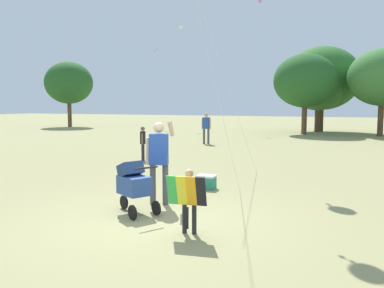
{
  "coord_description": "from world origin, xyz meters",
  "views": [
    {
      "loc": [
        3.32,
        -6.38,
        2.15
      ],
      "look_at": [
        0.21,
        1.42,
        1.3
      ],
      "focal_mm": 37.81,
      "sensor_mm": 36.0,
      "label": 1
    }
  ],
  "objects": [
    {
      "name": "stroller",
      "position": [
        -0.61,
        0.4,
        0.61
      ],
      "size": [
        1.08,
        0.85,
        1.03
      ],
      "color": "black",
      "rests_on": "ground"
    },
    {
      "name": "cooler_box",
      "position": [
        -0.05,
        3.06,
        0.18
      ],
      "size": [
        0.45,
        0.33,
        0.35
      ],
      "color": "#288466",
      "rests_on": "ground"
    },
    {
      "name": "person_adult_flyer",
      "position": [
        -0.45,
        1.2,
        1.06
      ],
      "size": [
        0.58,
        0.64,
        1.84
      ],
      "color": "#4C4C51",
      "rests_on": "ground"
    },
    {
      "name": "person_kid_running",
      "position": [
        -3.85,
        13.62,
        0.97
      ],
      "size": [
        0.53,
        0.25,
        1.64
      ],
      "color": "#4C4C51",
      "rests_on": "ground"
    },
    {
      "name": "treeline_distant",
      "position": [
        0.01,
        23.99,
        3.85
      ],
      "size": [
        35.36,
        7.74,
        6.38
      ],
      "color": "brown",
      "rests_on": "ground"
    },
    {
      "name": "child_with_butterfly_kite",
      "position": [
        0.87,
        -0.38,
        0.65
      ],
      "size": [
        0.65,
        0.39,
        1.08
      ],
      "color": "#232328",
      "rests_on": "ground"
    },
    {
      "name": "ground_plane",
      "position": [
        0.0,
        0.0,
        0.0
      ],
      "size": [
        120.0,
        120.0,
        0.0
      ],
      "primitive_type": "plane",
      "color": "#938E5B"
    },
    {
      "name": "person_sitting_far",
      "position": [
        -3.97,
        6.92,
        0.76
      ],
      "size": [
        0.26,
        0.39,
        1.28
      ],
      "color": "#232328",
      "rests_on": "ground"
    }
  ]
}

